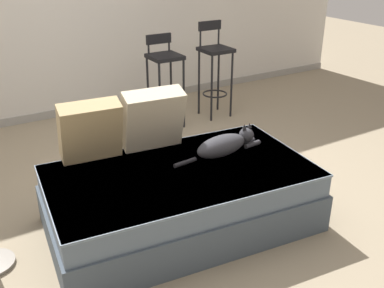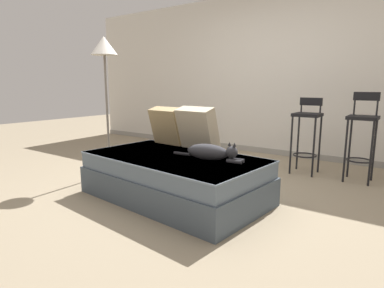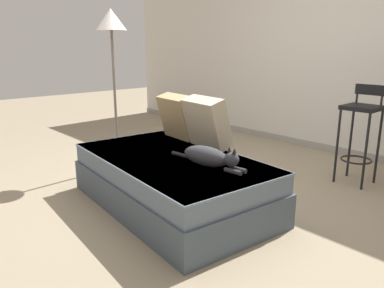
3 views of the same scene
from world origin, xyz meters
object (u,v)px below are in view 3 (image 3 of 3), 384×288
(floor_lamp, at_px, (112,35))
(bar_stool_near_window, at_px, (361,124))
(throw_pillow_middle, at_px, (206,122))
(throw_pillow_corner, at_px, (178,116))
(couch, at_px, (171,181))
(cat, at_px, (209,157))

(floor_lamp, bearing_deg, bar_stool_near_window, 36.76)
(throw_pillow_middle, height_order, floor_lamp, floor_lamp)
(throw_pillow_middle, distance_m, floor_lamp, 1.47)
(throw_pillow_corner, bearing_deg, floor_lamp, -163.39)
(couch, xyz_separation_m, throw_pillow_middle, (-0.00, 0.41, 0.45))
(throw_pillow_middle, xyz_separation_m, floor_lamp, (-1.23, -0.19, 0.77))
(couch, bearing_deg, bar_stool_near_window, 65.51)
(throw_pillow_middle, bearing_deg, floor_lamp, -171.27)
(couch, xyz_separation_m, throw_pillow_corner, (-0.45, 0.46, 0.44))
(throw_pillow_corner, distance_m, throw_pillow_middle, 0.45)
(throw_pillow_middle, bearing_deg, couch, -89.33)
(throw_pillow_corner, xyz_separation_m, floor_lamp, (-0.78, -0.23, 0.78))
(bar_stool_near_window, bearing_deg, cat, -103.22)
(couch, bearing_deg, throw_pillow_middle, 90.67)
(throw_pillow_corner, height_order, bar_stool_near_window, bar_stool_near_window)
(cat, height_order, floor_lamp, floor_lamp)
(bar_stool_near_window, bearing_deg, throw_pillow_middle, -120.98)
(throw_pillow_middle, distance_m, cat, 0.56)
(couch, distance_m, throw_pillow_corner, 0.78)
(bar_stool_near_window, height_order, floor_lamp, floor_lamp)
(couch, relative_size, bar_stool_near_window, 1.95)
(couch, height_order, bar_stool_near_window, bar_stool_near_window)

